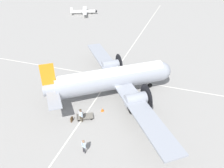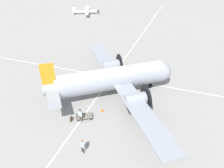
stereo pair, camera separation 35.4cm
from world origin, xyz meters
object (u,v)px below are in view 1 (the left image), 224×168
suitcase_upright_spare (81,114)px  traffic_cone (102,110)px  passenger_boarding (81,114)px  suitcase_near_door (72,119)px  airliner_main (115,78)px  baggage_cart (85,116)px  light_aircraft_distant (84,11)px  crew_foreground (84,145)px

suitcase_upright_spare → traffic_cone: 2.73m
passenger_boarding → suitcase_upright_spare: bearing=139.4°
passenger_boarding → suitcase_near_door: passenger_boarding is taller
airliner_main → suitcase_upright_spare: airliner_main is taller
passenger_boarding → suitcase_near_door: size_ratio=2.70×
airliner_main → suitcase_upright_spare: size_ratio=43.50×
suitcase_near_door → baggage_cart: bearing=-50.1°
baggage_cart → suitcase_upright_spare: bearing=124.5°
airliner_main → suitcase_near_door: (-7.05, 3.08, -2.31)m
airliner_main → baggage_cart: (-6.05, 1.88, -2.34)m
airliner_main → passenger_boarding: (-6.69, 2.03, -1.52)m
airliner_main → light_aircraft_distant: airliner_main is taller
airliner_main → suitcase_upright_spare: 6.69m
baggage_cart → light_aircraft_distant: 49.87m
airliner_main → baggage_cart: 6.75m
suitcase_upright_spare → light_aircraft_distant: light_aircraft_distant is taller
baggage_cart → passenger_boarding: bearing=-131.5°
passenger_boarding → suitcase_near_door: 1.36m
airliner_main → light_aircraft_distant: bearing=82.7°
suitcase_near_door → baggage_cart: 1.56m
passenger_boarding → light_aircraft_distant: size_ratio=0.16×
suitcase_near_door → baggage_cart: (1.00, -1.19, -0.03)m
passenger_boarding → baggage_cart: 1.04m
passenger_boarding → traffic_cone: size_ratio=3.70×
baggage_cart → light_aircraft_distant: (45.23, 21.00, 0.58)m
passenger_boarding → baggage_cart: passenger_boarding is taller
crew_foreground → traffic_cone: bearing=-58.2°
crew_foreground → baggage_cart: 5.29m
suitcase_near_door → light_aircraft_distant: 50.30m
passenger_boarding → light_aircraft_distant: bearing=135.9°
traffic_cone → airliner_main: bearing=-4.9°
suitcase_upright_spare → airliner_main: bearing=-24.0°
crew_foreground → baggage_cart: crew_foreground is taller
suitcase_upright_spare → baggage_cart: 0.74m
suitcase_near_door → passenger_boarding: bearing=-70.9°
light_aircraft_distant → traffic_cone: bearing=-87.2°
baggage_cart → airliner_main: bearing=44.0°
passenger_boarding → light_aircraft_distant: 50.39m
suitcase_near_door → suitcase_upright_spare: size_ratio=1.19×
passenger_boarding → suitcase_near_door: (-0.36, 1.05, -0.78)m
airliner_main → traffic_cone: size_ratio=49.99×
airliner_main → passenger_boarding: bearing=-144.5°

